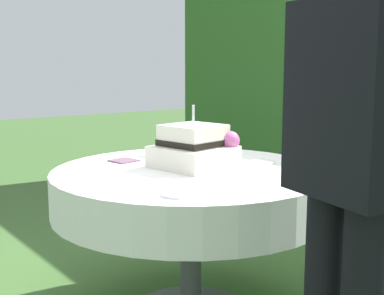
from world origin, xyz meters
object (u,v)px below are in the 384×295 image
Objects in this scene: cake_table at (191,191)px; wedding_cake at (195,148)px; serving_plate_far at (264,162)px; serving_plate_right at (150,155)px; serving_plate_left at (301,172)px; serving_plate_near at (177,194)px; standing_person at (348,169)px; napkin_stack at (124,161)px.

wedding_cake reaches higher than cake_table.
serving_plate_far is 1.04× the size of serving_plate_right.
serving_plate_left is (0.27, -0.04, 0.00)m from serving_plate_far.
wedding_cake is at bearing 121.16° from cake_table.
serving_plate_near and serving_plate_far have the same top height.
serving_plate_far is at bearing 146.67° from standing_person.
serving_plate_left is at bearing 33.16° from napkin_stack.
wedding_cake is 0.51m from serving_plate_left.
wedding_cake is 3.13× the size of napkin_stack.
serving_plate_far is 0.95× the size of napkin_stack.
standing_person is (1.03, -0.23, 0.30)m from cake_table.
serving_plate_right reaches higher than cake_table.
cake_table is 10.86× the size of serving_plate_near.
serving_plate_left is 1.13× the size of napkin_stack.
serving_plate_right is 1.47m from standing_person.
wedding_cake is 1.09m from standing_person.
serving_plate_near is (0.39, -0.39, -0.09)m from wedding_cake.
wedding_cake reaches higher than serving_plate_far.
serving_plate_far and serving_plate_left have the same top height.
wedding_cake reaches higher than napkin_stack.
cake_table is 11.44× the size of serving_plate_far.
serving_plate_left is 0.88m from standing_person.
serving_plate_near is at bearing -26.17° from serving_plate_right.
serving_plate_near is at bearing -44.90° from wedding_cake.
napkin_stack is at bearing -132.21° from serving_plate_far.
cake_table is at bearing 21.87° from napkin_stack.
serving_plate_near is 0.08× the size of standing_person.
wedding_cake reaches higher than serving_plate_left.
wedding_cake reaches higher than serving_plate_near.
standing_person is at bearing -33.33° from serving_plate_far.
wedding_cake is at bearing 135.10° from serving_plate_near.
serving_plate_left is 0.09× the size of standing_person.
napkin_stack is at bearing -150.45° from wedding_cake.
serving_plate_near is 0.88× the size of serving_plate_left.
serving_plate_near and serving_plate_right have the same top height.
wedding_cake is 2.77× the size of serving_plate_left.
napkin_stack is (0.04, -0.18, -0.00)m from serving_plate_right.
serving_plate_right is 0.91× the size of napkin_stack.
napkin_stack is (-0.37, -0.15, 0.11)m from cake_table.
serving_plate_right is (-0.38, -0.01, -0.09)m from wedding_cake.
cake_table is at bearing 136.56° from serving_plate_near.
serving_plate_right is (-0.52, -0.34, 0.00)m from serving_plate_far.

